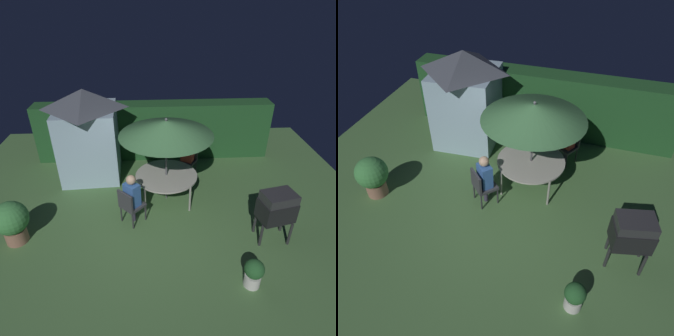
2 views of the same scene
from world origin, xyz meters
The scene contains 12 objects.
ground_plane centered at (0.00, 0.00, 0.00)m, with size 11.00×11.00×0.00m, color #47703D.
hedge_backdrop centered at (0.00, 3.50, 0.89)m, with size 7.30×0.67×1.78m.
garden_shed centered at (-1.83, 2.44, 1.30)m, with size 1.76×1.78×2.56m.
patio_table centered at (0.27, 1.09, 0.68)m, with size 1.56×1.56×0.73m.
patio_umbrella centered at (0.27, 1.09, 2.00)m, with size 2.23×2.23×2.24m.
bbq_grill centered at (2.49, -0.50, 0.85)m, with size 0.79×0.64×1.20m.
chair_near_shed centered at (0.98, 2.29, 0.52)m, with size 0.63×0.63×0.90m.
chair_far_side centered at (-0.61, 0.19, 0.52)m, with size 0.65×0.65×0.90m.
potted_plant_by_shed centered at (1.71, -1.68, 0.33)m, with size 0.37×0.37×0.60m.
potted_plant_by_grill centered at (-3.06, -0.27, 0.56)m, with size 0.72×0.72×1.00m.
person_in_red centered at (0.93, 2.21, 0.78)m, with size 0.41×0.38×1.26m.
person_in_blue centered at (-0.55, 0.26, 0.78)m, with size 0.41×0.41×1.26m.
Camera 1 is at (-0.05, -5.16, 4.69)m, focal length 31.40 mm.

